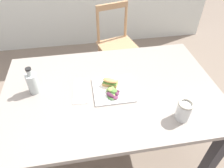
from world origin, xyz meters
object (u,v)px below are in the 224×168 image
dining_table (111,100)px  fork_on_napkin (81,88)px  chair_wooden_far (117,45)px  bottle_cold_brew (33,84)px  mason_jar_iced_tea (184,111)px  sandwich_half_front (110,82)px  plate_lunch (113,90)px

dining_table → fork_on_napkin: bearing=170.4°
chair_wooden_far → bottle_cold_brew: bearing=-127.2°
dining_table → fork_on_napkin: fork_on_napkin is taller
mason_jar_iced_tea → bottle_cold_brew: bearing=157.0°
sandwich_half_front → mason_jar_iced_tea: (0.36, -0.33, 0.02)m
fork_on_napkin → mason_jar_iced_tea: size_ratio=1.54×
dining_table → mason_jar_iced_tea: 0.50m
dining_table → chair_wooden_far: (0.24, 1.02, -0.18)m
sandwich_half_front → fork_on_napkin: sandwich_half_front is taller
chair_wooden_far → dining_table: bearing=-103.0°
sandwich_half_front → mason_jar_iced_tea: 0.49m
fork_on_napkin → mason_jar_iced_tea: mason_jar_iced_tea is taller
chair_wooden_far → bottle_cold_brew: size_ratio=4.60×
dining_table → sandwich_half_front: size_ratio=13.03×
plate_lunch → mason_jar_iced_tea: mason_jar_iced_tea is taller
plate_lunch → bottle_cold_brew: bearing=171.5°
dining_table → sandwich_half_front: bearing=91.6°
dining_table → plate_lunch: plate_lunch is taller
chair_wooden_far → mason_jar_iced_tea: bearing=-84.5°
chair_wooden_far → mason_jar_iced_tea: 1.37m
sandwich_half_front → bottle_cold_brew: bottle_cold_brew is taller
chair_wooden_far → fork_on_napkin: (-0.43, -0.99, 0.30)m
bottle_cold_brew → mason_jar_iced_tea: bottle_cold_brew is taller
chair_wooden_far → sandwich_half_front: chair_wooden_far is taller
sandwich_half_front → dining_table: bearing=-88.4°
plate_lunch → bottle_cold_brew: (-0.50, 0.07, 0.06)m
plate_lunch → sandwich_half_front: bearing=107.4°
fork_on_napkin → bottle_cold_brew: (-0.29, 0.03, 0.06)m
dining_table → sandwich_half_front: sandwich_half_front is taller
mason_jar_iced_tea → plate_lunch: bearing=140.7°
plate_lunch → sandwich_half_front: sandwich_half_front is taller
sandwich_half_front → fork_on_napkin: (-0.20, 0.01, -0.03)m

